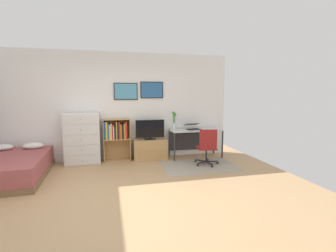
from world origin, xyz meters
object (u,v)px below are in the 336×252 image
Objects in this scene: laptop at (193,127)px; wine_glass at (179,125)px; office_chair at (207,146)px; bed at (7,167)px; dresser at (82,138)px; tv_stand at (150,149)px; bamboo_vase at (174,120)px; computer_mouse at (205,129)px; desk at (195,134)px; bookshelf at (116,135)px; television at (150,130)px.

laptop is 0.42m from wine_glass.
bed is at bearing -169.60° from office_chair.
office_chair is 0.90m from laptop.
wine_glass is at bearing -2.52° from dresser.
office_chair reaches higher than tv_stand.
office_chair is 1.22m from bamboo_vase.
wine_glass is at bearing 174.28° from computer_mouse.
tv_stand is (2.98, 0.80, 0.03)m from bed.
dresser is at bearing -177.41° from bamboo_vase.
desk is 12.97× the size of computer_mouse.
computer_mouse is at bearing -7.57° from tv_stand.
television is (0.84, -0.06, 0.10)m from bookshelf.
television reaches higher than desk.
computer_mouse is at bearing -6.68° from television.
bed is 3.13m from television.
bamboo_vase reaches higher than laptop.
bed is 1.94× the size of bookshelf.
wine_glass is at bearing -9.30° from tv_stand.
bookshelf is 2.52× the size of laptop.
bookshelf is (2.14, 0.84, 0.43)m from bed.
tv_stand is 4.74× the size of wine_glass.
bookshelf is at bearing 177.19° from tv_stand.
desk is 1.57× the size of office_chair.
dresser is at bearing 177.48° from wine_glass.
tv_stand is at bearing 12.91° from bed.
dresser is 2.60× the size of bamboo_vase.
computer_mouse is (0.28, -0.14, -0.05)m from laptop.
computer_mouse is at bearing -38.67° from desk.
dresser is (1.35, 0.78, 0.39)m from bed.
computer_mouse is at bearing -20.14° from bamboo_vase.
dresser reaches higher than tv_stand.
bookshelf is at bearing 174.17° from wine_glass.
laptop is (1.13, -0.02, 0.04)m from television.
desk is (2.83, 0.00, -0.00)m from dresser.
bookshelf is 2.25× the size of bamboo_vase.
television is at bearing -0.25° from dresser.
bed is 2.40× the size of tv_stand.
dresser is 1.64m from television.
laptop is at bearing -155.57° from desk.
wine_glass is at bearing -7.58° from television.
laptop is 2.31× the size of wine_glass.
bookshelf is at bearing 4.08° from dresser.
dresser reaches higher than bookshelf.
television reaches higher than wine_glass.
desk is at bearing 0.01° from dresser.
tv_stand is 1.17× the size of television.
office_chair is 0.98m from wine_glass.
bookshelf is at bearing 174.20° from computer_mouse.
desk is (1.20, 0.01, -0.15)m from television.
bamboo_vase is 2.60× the size of wine_glass.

